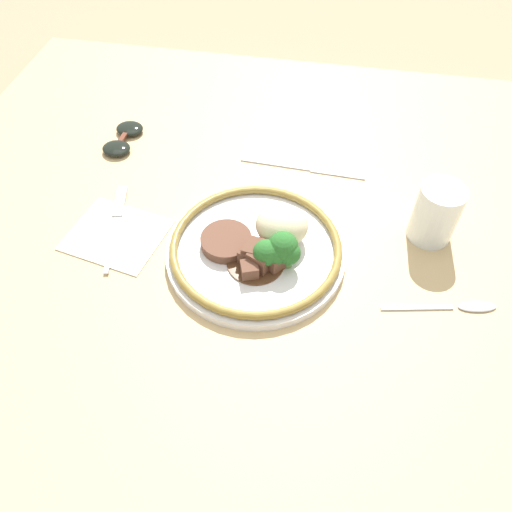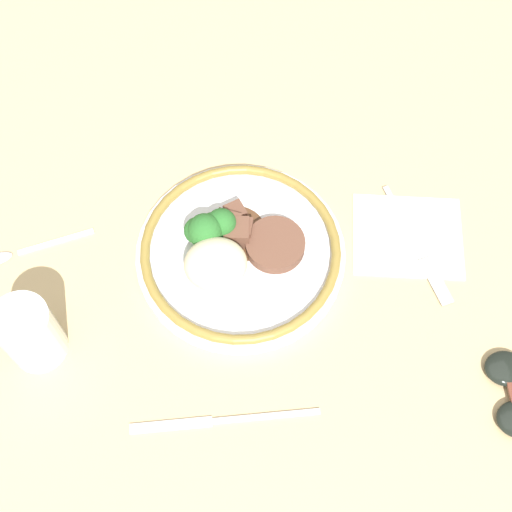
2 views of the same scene
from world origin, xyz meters
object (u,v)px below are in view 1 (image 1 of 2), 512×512
object	(u,v)px
knife	(307,169)
sunglasses	(123,138)
plate	(260,248)
spoon	(462,307)
juice_glass	(435,216)
fork	(116,219)

from	to	relation	value
knife	sunglasses	size ratio (longest dim) A/B	2.05
plate	spoon	size ratio (longest dim) A/B	1.67
knife	sunglasses	xyz separation A→B (m)	(-0.33, 0.02, 0.01)
juice_glass	fork	bearing A→B (deg)	-173.15
plate	knife	xyz separation A→B (m)	(0.04, 0.20, -0.02)
plate	juice_glass	size ratio (longest dim) A/B	2.85
fork	knife	bearing A→B (deg)	-70.60
juice_glass	knife	world-z (taller)	juice_glass
knife	spoon	size ratio (longest dim) A/B	1.38
fork	sunglasses	distance (m)	0.19
knife	sunglasses	world-z (taller)	sunglasses
juice_glass	knife	distance (m)	0.23
plate	juice_glass	world-z (taller)	juice_glass
spoon	sunglasses	world-z (taller)	sunglasses
juice_glass	knife	bearing A→B (deg)	149.61
knife	spoon	bearing A→B (deg)	-43.25
fork	knife	distance (m)	0.32
juice_glass	sunglasses	bearing A→B (deg)	166.10
juice_glass	plate	bearing A→B (deg)	-159.85
juice_glass	fork	distance (m)	0.47
knife	sunglasses	bearing A→B (deg)	179.66
fork	knife	xyz separation A→B (m)	(0.27, 0.17, -0.00)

